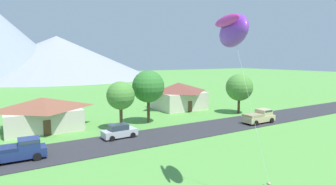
# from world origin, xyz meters

# --- Properties ---
(road_strip) EXTENTS (160.00, 7.08, 0.08)m
(road_strip) POSITION_xyz_m (0.00, 28.16, 0.04)
(road_strip) COLOR #2D2D33
(road_strip) RESTS_ON ground
(mountain_central_ridge) EXTENTS (95.08, 95.08, 20.92)m
(mountain_central_ridge) POSITION_xyz_m (13.71, 147.83, 10.46)
(mountain_central_ridge) COLOR #8E939E
(mountain_central_ridge) RESTS_ON ground
(house_leftmost) EXTENTS (9.45, 8.40, 5.10)m
(house_leftmost) POSITION_xyz_m (18.06, 43.12, 2.64)
(house_leftmost) COLOR beige
(house_leftmost) RESTS_ON ground
(house_left_center) EXTENTS (10.27, 8.32, 4.42)m
(house_left_center) POSITION_xyz_m (-6.64, 39.58, 2.29)
(house_left_center) COLOR beige
(house_left_center) RESTS_ON ground
(tree_near_left) EXTENTS (3.87, 3.87, 6.64)m
(tree_near_left) POSITION_xyz_m (2.61, 33.97, 4.67)
(tree_near_left) COLOR brown
(tree_near_left) RESTS_ON ground
(tree_left_of_center) EXTENTS (4.77, 4.77, 7.03)m
(tree_left_of_center) POSITION_xyz_m (24.78, 33.73, 4.63)
(tree_left_of_center) COLOR #4C3823
(tree_left_of_center) RESTS_ON ground
(tree_center) EXTENTS (4.85, 4.85, 7.99)m
(tree_center) POSITION_xyz_m (7.54, 35.35, 5.55)
(tree_center) COLOR #4C3823
(tree_center) RESTS_ON ground
(parked_car_silver_mid_west) EXTENTS (4.28, 2.23, 1.68)m
(parked_car_silver_mid_west) POSITION_xyz_m (0.73, 29.92, 0.87)
(parked_car_silver_mid_west) COLOR #B7BCC1
(parked_car_silver_mid_west) RESTS_ON road_strip
(pickup_truck_sand_west_side) EXTENTS (5.20, 2.33, 1.99)m
(pickup_truck_sand_west_side) POSITION_xyz_m (21.74, 26.49, 1.06)
(pickup_truck_sand_west_side) COLOR #C6B284
(pickup_truck_sand_west_side) RESTS_ON road_strip
(pickup_truck_navy_east_side) EXTENTS (5.25, 2.43, 1.99)m
(pickup_truck_navy_east_side) POSITION_xyz_m (-10.30, 27.72, 1.06)
(pickup_truck_navy_east_side) COLOR navy
(pickup_truck_navy_east_side) RESTS_ON road_strip
(kite_flyer_with_kite) EXTENTS (2.73, 4.82, 12.75)m
(kite_flyer_with_kite) POSITION_xyz_m (2.28, 12.49, 11.50)
(kite_flyer_with_kite) COLOR #70604C
(kite_flyer_with_kite) RESTS_ON ground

